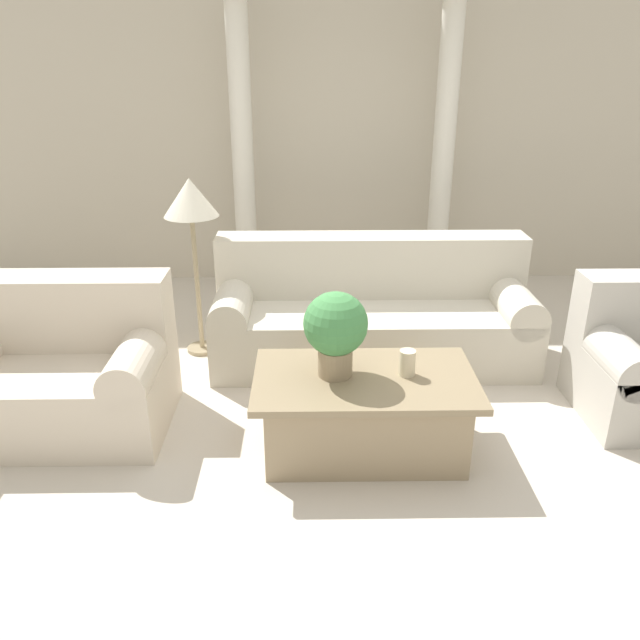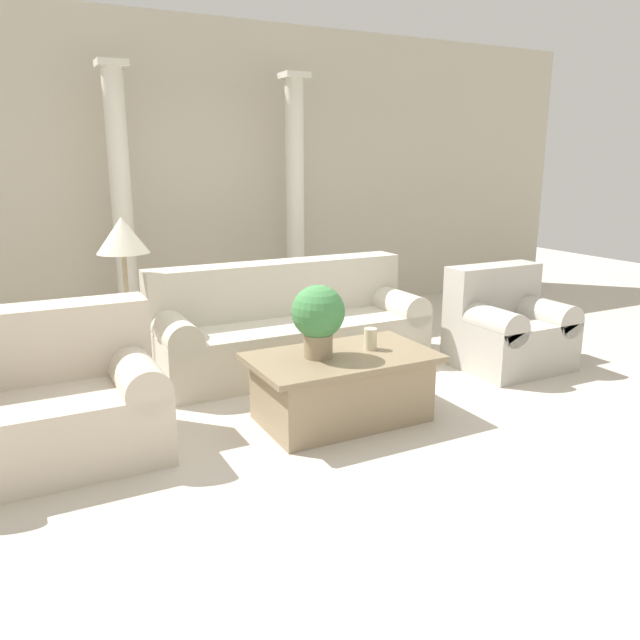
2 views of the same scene
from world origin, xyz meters
The scene contains 10 objects.
ground_plane centered at (0.00, 0.00, 0.00)m, with size 16.00×16.00×0.00m, color beige.
wall_back centered at (0.00, 2.79, 1.60)m, with size 10.00×0.06×3.20m.
sofa_long centered at (0.13, 0.88, 0.35)m, with size 2.34×0.85×0.90m.
loveseat centered at (-1.87, -0.02, 0.36)m, with size 1.29×0.85×0.90m.
coffee_table centered at (-0.03, -0.34, 0.24)m, with size 1.26×0.74×0.47m.
potted_plant centered at (-0.20, -0.31, 0.76)m, with size 0.36×0.36×0.49m.
pillar_candle centered at (0.21, -0.32, 0.55)m, with size 0.09×0.09×0.15m.
floor_lamp centered at (-1.19, 1.00, 1.15)m, with size 0.40×0.40×1.35m.
column_left centered at (-0.94, 2.34, 1.35)m, with size 0.27×0.27×2.64m.
column_right centered at (0.89, 2.34, 1.35)m, with size 0.27×0.27×2.64m.
Camera 1 is at (-0.33, -3.46, 2.14)m, focal length 35.00 mm.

